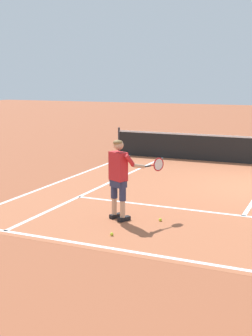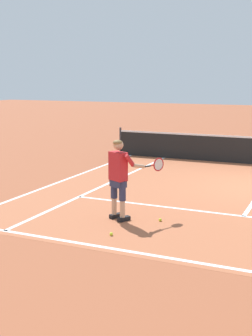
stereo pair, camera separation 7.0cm
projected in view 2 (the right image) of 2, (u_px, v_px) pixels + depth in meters
line_baseline at (211, 265)px, 7.43m from camera, size 10.98×0.10×0.01m
line_service at (244, 216)px, 10.04m from camera, size 8.23×0.10×0.01m
line_singles_left at (110, 183)px, 13.26m from camera, size 0.10×9.32×0.01m
line_doubles_left at (68, 179)px, 13.81m from camera, size 0.10×9.32×0.01m
tennis_player at (119, 174)px, 9.63m from camera, size 1.00×0.95×1.71m
tennis_ball_near_feet at (111, 234)px, 8.80m from camera, size 0.07×0.07×0.07m
tennis_ball_by_baseline at (160, 220)px, 9.69m from camera, size 0.07×0.07×0.07m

